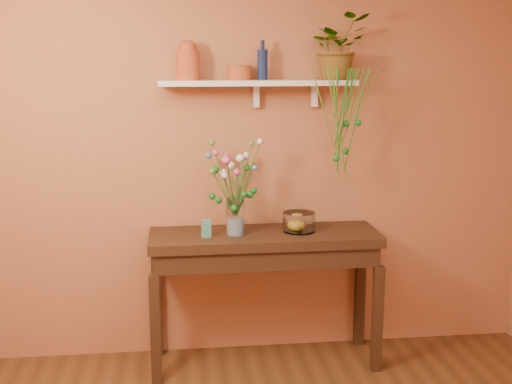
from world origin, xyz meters
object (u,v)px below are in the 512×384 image
at_px(blue_bottle, 262,64).
at_px(glass_vase, 235,219).
at_px(sideboard, 264,252).
at_px(glass_bowl, 299,223).
at_px(bouquet, 233,171).
at_px(spider_plant, 338,47).
at_px(terracotta_jug, 188,61).

relative_size(blue_bottle, glass_vase, 1.04).
distance_m(sideboard, glass_bowl, 0.31).
bearing_deg(glass_vase, bouquet, 160.46).
bearing_deg(glass_vase, spider_plant, 11.52).
xyz_separation_m(blue_bottle, spider_plant, (0.50, -0.03, 0.11)).
distance_m(terracotta_jug, glass_bowl, 1.29).
height_order(blue_bottle, glass_vase, blue_bottle).
distance_m(terracotta_jug, glass_vase, 1.07).
height_order(spider_plant, glass_bowl, spider_plant).
bearing_deg(glass_vase, terracotta_jug, 152.56).
relative_size(blue_bottle, bouquet, 0.49).
bearing_deg(glass_vase, glass_bowl, 4.83).
bearing_deg(glass_bowl, bouquet, -175.77).
distance_m(sideboard, terracotta_jug, 1.36).
xyz_separation_m(sideboard, bouquet, (-0.21, -0.02, 0.56)).
bearing_deg(glass_bowl, spider_plant, 21.77).
bearing_deg(spider_plant, bouquet, -168.95).
relative_size(blue_bottle, glass_bowl, 1.19).
bearing_deg(sideboard, terracotta_jug, 165.74).
distance_m(blue_bottle, glass_bowl, 1.08).
distance_m(bouquet, glass_bowl, 0.57).
xyz_separation_m(terracotta_jug, blue_bottle, (0.49, 0.02, -0.02)).
height_order(sideboard, bouquet, bouquet).
distance_m(terracotta_jug, spider_plant, 0.99).
distance_m(sideboard, spider_plant, 1.45).
height_order(sideboard, blue_bottle, blue_bottle).
height_order(spider_plant, bouquet, spider_plant).
bearing_deg(bouquet, glass_bowl, 4.23).
bearing_deg(blue_bottle, terracotta_jug, -177.53).
relative_size(glass_vase, glass_bowl, 1.14).
distance_m(sideboard, blue_bottle, 1.25).
distance_m(spider_plant, bouquet, 1.07).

